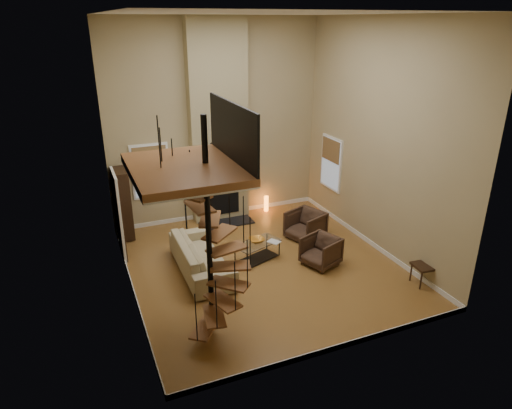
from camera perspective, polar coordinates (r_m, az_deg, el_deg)
name	(u,v)px	position (r m, az deg, el deg)	size (l,w,h in m)	color
ground	(262,265)	(10.86, 0.82, -7.62)	(6.00, 6.50, 0.01)	#AE7938
back_wall	(216,123)	(12.75, -5.00, 10.13)	(6.00, 0.02, 5.50)	tan
front_wall	(348,206)	(7.08, 11.41, -0.16)	(6.00, 0.02, 5.50)	tan
left_wall	(119,169)	(9.07, -16.82, 4.28)	(0.02, 6.50, 5.50)	tan
right_wall	(379,139)	(11.28, 15.16, 7.87)	(0.02, 6.50, 5.50)	tan
ceiling	(264,13)	(9.43, 1.01, 22.81)	(6.00, 6.50, 0.01)	silver
baseboard_back	(219,213)	(13.55, -4.61, -1.07)	(6.00, 0.02, 0.12)	white
baseboard_front	(336,348)	(8.47, 9.95, -17.23)	(6.00, 0.02, 0.12)	white
baseboard_left	(133,290)	(10.18, -15.09, -10.26)	(0.02, 6.50, 0.12)	white
baseboard_right	(368,241)	(12.19, 13.88, -4.46)	(0.02, 6.50, 0.12)	white
chimney_breast	(218,124)	(12.57, -4.73, 9.97)	(1.60, 0.38, 5.50)	tan
hearth	(227,223)	(12.99, -3.68, -2.31)	(1.50, 0.60, 0.04)	black
firebox	(223,202)	(13.03, -4.15, 0.30)	(0.95, 0.02, 0.72)	black
mantel	(223,183)	(12.75, -4.11, 2.68)	(1.70, 0.18, 0.06)	white
mirror_frame	(222,155)	(12.56, -4.30, 6.21)	(0.94, 0.94, 0.10)	black
mirror_disc	(222,155)	(12.57, -4.31, 6.22)	(0.80, 0.80, 0.01)	white
vase_left	(204,180)	(12.58, -6.56, 3.07)	(0.24, 0.24, 0.25)	black
vase_right	(243,176)	(12.93, -1.66, 3.65)	(0.20, 0.20, 0.21)	#185154
window_back	(150,171)	(12.59, -13.06, 4.16)	(1.02, 0.06, 1.52)	white
window_right	(331,162)	(13.14, 9.37, 5.23)	(0.06, 1.02, 1.52)	white
entry_door	(119,216)	(11.34, -16.75, -1.34)	(0.10, 1.05, 2.16)	white
loft	(191,165)	(7.38, -8.17, 4.97)	(1.70, 2.20, 1.09)	#965C31
spiral_stair	(210,243)	(7.99, -5.80, -4.78)	(1.47, 1.47, 4.06)	black
hutch	(122,203)	(12.33, -16.38, 0.12)	(0.38, 0.81, 1.82)	black
sofa	(200,256)	(10.51, -6.98, -6.38)	(2.45, 0.96, 0.71)	tan
armchair_near	(307,225)	(12.12, 6.44, -2.54)	(0.85, 0.87, 0.79)	#412B1E
armchair_far	(323,250)	(10.87, 8.35, -5.67)	(0.75, 0.77, 0.70)	#412B1E
coffee_table	(257,249)	(10.97, 0.18, -5.58)	(1.22, 0.89, 0.43)	silver
bowl	(257,240)	(10.91, 0.08, -4.47)	(0.37, 0.37, 0.09)	orange
book	(273,242)	(10.89, 2.20, -4.75)	(0.22, 0.29, 0.03)	gray
floor_lamp	(184,190)	(11.61, -8.96, 1.86)	(0.41, 0.41, 1.71)	black
accent_lamp	(266,203)	(13.70, 1.28, 0.13)	(0.13, 0.13, 0.47)	orange
side_chair	(428,262)	(10.60, 20.77, -6.73)	(0.49, 0.49, 0.97)	black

